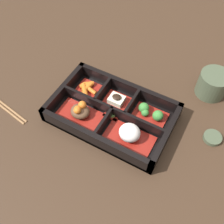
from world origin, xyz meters
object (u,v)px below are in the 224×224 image
at_px(chopsticks, 2,104).
at_px(sauce_dish, 212,138).
at_px(bowl_rice, 129,134).
at_px(tea_cup, 213,84).

xyz_separation_m(chopsticks, sauce_dish, (-0.57, -0.18, 0.00)).
distance_m(chopsticks, sauce_dish, 0.60).
xyz_separation_m(bowl_rice, chopsticks, (0.38, 0.07, -0.03)).
bearing_deg(bowl_rice, chopsticks, 11.02).
height_order(bowl_rice, sauce_dish, bowl_rice).
bearing_deg(chopsticks, sauce_dish, -162.04).
relative_size(tea_cup, chopsticks, 0.43).
distance_m(bowl_rice, sauce_dish, 0.22).
relative_size(bowl_rice, tea_cup, 1.49).
relative_size(bowl_rice, chopsticks, 0.64).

